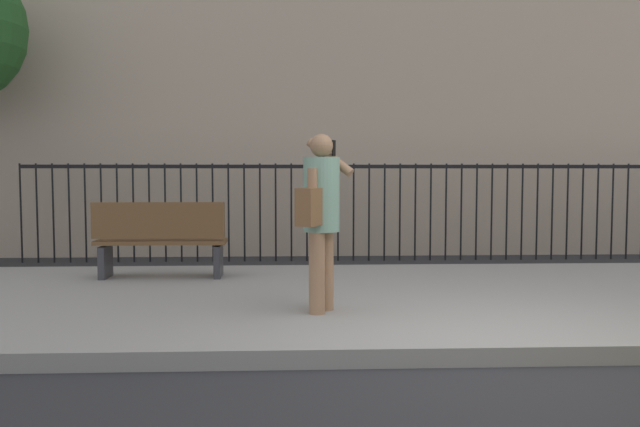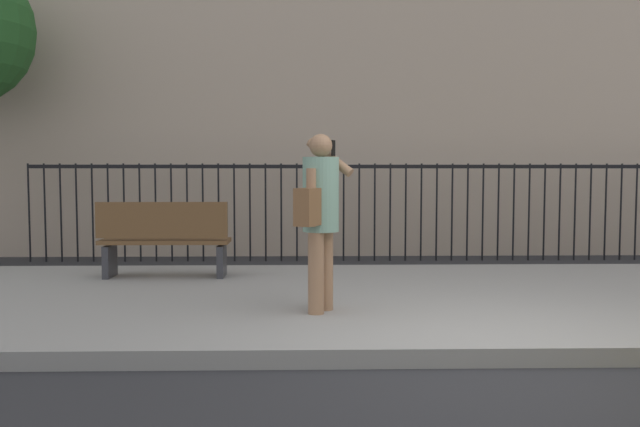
{
  "view_description": "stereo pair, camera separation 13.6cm",
  "coord_description": "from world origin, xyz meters",
  "views": [
    {
      "loc": [
        -1.67,
        -4.78,
        1.48
      ],
      "look_at": [
        -1.38,
        1.63,
        1.06
      ],
      "focal_mm": 36.77,
      "sensor_mm": 36.0,
      "label": 1
    },
    {
      "loc": [
        -1.53,
        -4.79,
        1.48
      ],
      "look_at": [
        -1.38,
        1.63,
        1.06
      ],
      "focal_mm": 36.77,
      "sensor_mm": 36.0,
      "label": 2
    }
  ],
  "objects": [
    {
      "name": "iron_fence",
      "position": [
        0.0,
        5.9,
        1.02
      ],
      "size": [
        12.03,
        0.04,
        1.6
      ],
      "color": "black",
      "rests_on": "ground"
    },
    {
      "name": "street_bench",
      "position": [
        -3.28,
        3.34,
        0.65
      ],
      "size": [
        1.6,
        0.45,
        0.95
      ],
      "color": "brown",
      "rests_on": "sidewalk"
    },
    {
      "name": "sidewalk",
      "position": [
        0.0,
        2.2,
        0.07
      ],
      "size": [
        28.0,
        4.4,
        0.15
      ],
      "primitive_type": "cube",
      "color": "gray",
      "rests_on": "ground"
    },
    {
      "name": "pedestrian_on_phone",
      "position": [
        -1.39,
        1.3,
        1.12
      ],
      "size": [
        0.58,
        0.72,
        1.67
      ],
      "color": "#936B4C",
      "rests_on": "sidewalk"
    },
    {
      "name": "ground_plane",
      "position": [
        0.0,
        0.0,
        0.0
      ],
      "size": [
        60.0,
        60.0,
        0.0
      ],
      "primitive_type": "plane",
      "color": "#28282B"
    }
  ]
}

